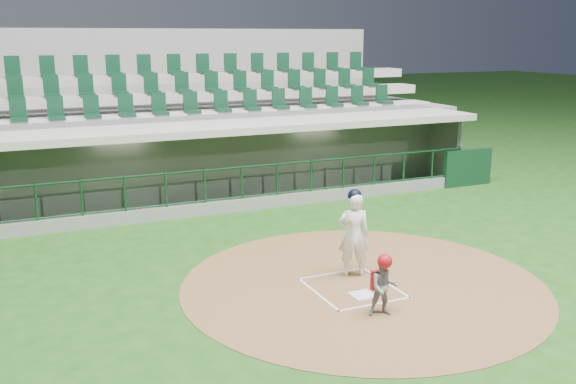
% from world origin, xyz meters
% --- Properties ---
extents(ground, '(120.00, 120.00, 0.00)m').
position_xyz_m(ground, '(0.00, 0.00, 0.00)').
color(ground, '#1A4513').
rests_on(ground, ground).
extents(dirt_circle, '(7.20, 7.20, 0.01)m').
position_xyz_m(dirt_circle, '(0.30, -0.20, 0.01)').
color(dirt_circle, brown).
rests_on(dirt_circle, ground).
extents(home_plate, '(0.43, 0.43, 0.02)m').
position_xyz_m(home_plate, '(0.00, -0.70, 0.02)').
color(home_plate, silver).
rests_on(home_plate, dirt_circle).
extents(batter_box_chalk, '(1.55, 1.80, 0.01)m').
position_xyz_m(batter_box_chalk, '(0.00, -0.30, 0.02)').
color(batter_box_chalk, white).
rests_on(batter_box_chalk, ground).
extents(dugout_structure, '(16.40, 3.70, 3.00)m').
position_xyz_m(dugout_structure, '(0.03, 7.84, 0.96)').
color(dugout_structure, slate).
rests_on(dugout_structure, ground).
extents(seating_deck, '(17.00, 6.72, 5.15)m').
position_xyz_m(seating_deck, '(0.00, 10.91, 1.42)').
color(seating_deck, slate).
rests_on(seating_deck, ground).
extents(batter, '(0.91, 0.95, 1.82)m').
position_xyz_m(batter, '(0.36, 0.32, 0.92)').
color(batter, white).
rests_on(batter, dirt_circle).
extents(catcher, '(0.61, 0.53, 1.12)m').
position_xyz_m(catcher, '(-0.11, -1.58, 0.57)').
color(catcher, gray).
rests_on(catcher, dirt_circle).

